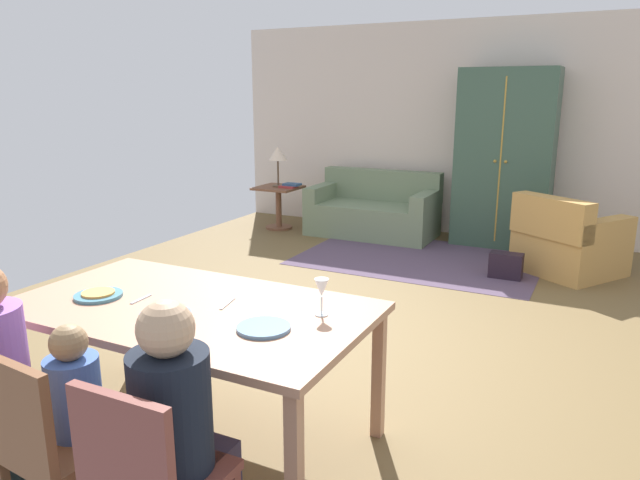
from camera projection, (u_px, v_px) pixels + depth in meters
name	position (u px, v px, depth m)	size (l,w,h in m)	color
ground_plane	(380.00, 316.00, 4.92)	(6.61, 6.44, 0.02)	brown
back_wall	(475.00, 131.00, 7.42)	(6.61, 0.10, 2.70)	beige
dining_table	(190.00, 317.00, 3.00)	(1.85, 1.04, 0.76)	tan
plate_near_man	(98.00, 295.00, 3.10)	(0.25, 0.25, 0.02)	teal
pizza_near_man	(98.00, 293.00, 3.10)	(0.17, 0.17, 0.01)	#E79C44
plate_near_child	(165.00, 315.00, 2.83)	(0.25, 0.25, 0.02)	slate
pizza_near_child	(165.00, 312.00, 2.83)	(0.17, 0.17, 0.01)	gold
plate_near_woman	(264.00, 328.00, 2.68)	(0.25, 0.25, 0.02)	#547CA4
wine_glass	(322.00, 289.00, 2.82)	(0.07, 0.07, 0.19)	silver
fork	(141.00, 299.00, 3.07)	(0.02, 0.15, 0.01)	silver
knife	(228.00, 304.00, 3.00)	(0.01, 0.17, 0.01)	silver
person_man	(3.00, 387.00, 2.66)	(0.30, 0.41, 1.11)	#2D4148
dining_chair_child	(48.00, 440.00, 2.29)	(0.46, 0.46, 0.87)	brown
person_child	(85.00, 432.00, 2.45)	(0.22, 0.30, 0.92)	navy
dining_chair_woman	(148.00, 478.00, 2.07)	(0.42, 0.42, 0.87)	brown
person_woman	(180.00, 446.00, 2.22)	(0.30, 0.40, 1.11)	#322B41
area_rug	(419.00, 258.00, 6.59)	(2.60, 1.80, 0.01)	#534257
couch	(374.00, 212.00, 7.65)	(1.61, 0.86, 0.82)	gray
armchair	(567.00, 243.00, 5.99)	(1.18, 1.18, 0.82)	#BE8C48
armoire	(505.00, 159.00, 6.95)	(1.10, 0.59, 2.10)	#385543
side_table	(279.00, 201.00, 7.97)	(0.56, 0.56, 0.58)	brown
table_lamp	(278.00, 155.00, 7.81)	(0.26, 0.26, 0.54)	brown
book_lower	(288.00, 187.00, 7.82)	(0.22, 0.16, 0.03)	#A23133
book_upper	(292.00, 184.00, 7.84)	(0.22, 0.16, 0.03)	#2D507A
handbag	(506.00, 266.00, 5.86)	(0.32, 0.16, 0.26)	black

